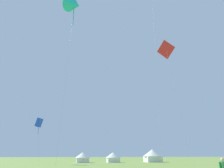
# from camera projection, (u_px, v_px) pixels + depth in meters

# --- Properties ---
(kite_blue_box) EXTENTS (1.86, 2.76, 10.03)m
(kite_blue_box) POSITION_uv_depth(u_px,v_px,m) (39.00, 123.00, 51.92)
(kite_blue_box) COLOR blue
(kite_blue_box) RESTS_ON ground
(kite_red_diamond) EXTENTS (2.62, 2.40, 16.45)m
(kite_red_diamond) POSITION_uv_depth(u_px,v_px,m) (166.00, 50.00, 30.06)
(kite_red_diamond) COLOR red
(kite_red_diamond) RESTS_ON ground
(kite_cyan_delta) EXTENTS (3.99, 4.16, 24.17)m
(kite_cyan_delta) POSITION_uv_depth(u_px,v_px,m) (74.00, 5.00, 32.73)
(kite_cyan_delta) COLOR #1EB7CC
(kite_cyan_delta) RESTS_ON ground
(festival_tent_right) EXTENTS (3.84, 3.84, 2.50)m
(festival_tent_right) POSITION_uv_depth(u_px,v_px,m) (83.00, 157.00, 58.02)
(festival_tent_right) COLOR white
(festival_tent_right) RESTS_ON ground
(festival_tent_left) EXTENTS (3.88, 3.88, 2.52)m
(festival_tent_left) POSITION_uv_depth(u_px,v_px,m) (113.00, 157.00, 59.37)
(festival_tent_left) COLOR white
(festival_tent_left) RESTS_ON ground
(festival_tent_center) EXTENTS (5.08, 5.08, 3.30)m
(festival_tent_center) POSITION_uv_depth(u_px,v_px,m) (153.00, 155.00, 61.35)
(festival_tent_center) COLOR white
(festival_tent_center) RESTS_ON ground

